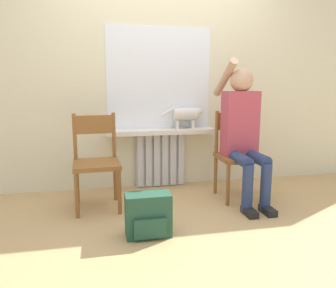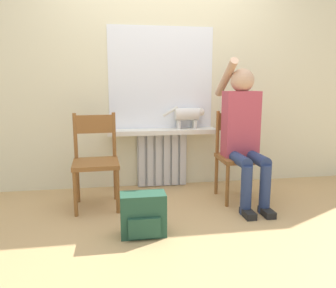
# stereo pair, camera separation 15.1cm
# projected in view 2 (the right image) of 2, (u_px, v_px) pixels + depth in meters

# --- Properties ---
(ground_plane) EXTENTS (12.00, 12.00, 0.00)m
(ground_plane) POSITION_uv_depth(u_px,v_px,m) (182.00, 227.00, 2.71)
(ground_plane) COLOR tan
(wall_with_window) EXTENTS (7.00, 0.06, 2.70)m
(wall_with_window) POSITION_uv_depth(u_px,v_px,m) (161.00, 67.00, 3.66)
(wall_with_window) COLOR beige
(wall_with_window) RESTS_ON ground_plane
(radiator) EXTENTS (0.57, 0.08, 0.62)m
(radiator) POSITION_uv_depth(u_px,v_px,m) (162.00, 160.00, 3.77)
(radiator) COLOR silver
(radiator) RESTS_ON ground_plane
(windowsill) EXTENTS (1.22, 0.22, 0.05)m
(windowsill) POSITION_uv_depth(u_px,v_px,m) (163.00, 132.00, 3.65)
(windowsill) COLOR white
(windowsill) RESTS_ON radiator
(window_glass) EXTENTS (1.17, 0.01, 1.12)m
(window_glass) POSITION_uv_depth(u_px,v_px,m) (161.00, 78.00, 3.65)
(window_glass) COLOR white
(window_glass) RESTS_ON windowsill
(chair_left) EXTENTS (0.44, 0.44, 0.89)m
(chair_left) POSITION_uv_depth(u_px,v_px,m) (96.00, 159.00, 3.11)
(chair_left) COLOR brown
(chair_left) RESTS_ON ground_plane
(chair_right) EXTENTS (0.43, 0.43, 0.89)m
(chair_right) POSITION_uv_depth(u_px,v_px,m) (239.00, 154.00, 3.34)
(chair_right) COLOR brown
(chair_right) RESTS_ON ground_plane
(person) EXTENTS (0.36, 0.96, 1.42)m
(person) POSITION_uv_depth(u_px,v_px,m) (244.00, 128.00, 3.19)
(person) COLOR navy
(person) RESTS_ON ground_plane
(cat) EXTENTS (0.48, 0.14, 0.26)m
(cat) POSITION_uv_depth(u_px,v_px,m) (188.00, 115.00, 3.69)
(cat) COLOR silver
(cat) RESTS_ON windowsill
(backpack) EXTENTS (0.35, 0.21, 0.34)m
(backpack) POSITION_uv_depth(u_px,v_px,m) (143.00, 215.00, 2.54)
(backpack) COLOR #234C38
(backpack) RESTS_ON ground_plane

